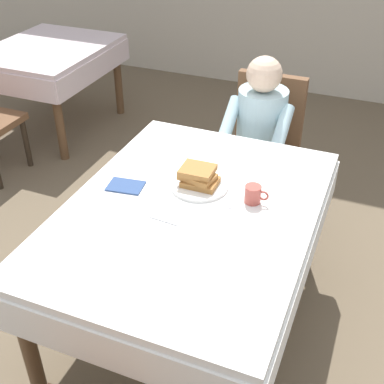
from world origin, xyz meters
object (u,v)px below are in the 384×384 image
at_px(dining_table_main, 190,223).
at_px(fork_left_of_plate, 162,180).
at_px(breakfast_stack, 198,176).
at_px(cup_coffee, 253,194).
at_px(plate_breakfast, 199,185).
at_px(spoon_near_edge, 164,221).
at_px(chair_diner, 264,138).
at_px(background_table_far, 49,60).
at_px(diner_person, 259,129).
at_px(knife_right_of_plate, 236,197).

distance_m(dining_table_main, fork_left_of_plate, 0.28).
height_order(breakfast_stack, cup_coffee, breakfast_stack).
xyz_separation_m(dining_table_main, plate_breakfast, (-0.03, 0.18, 0.10)).
relative_size(fork_left_of_plate, spoon_near_edge, 1.20).
distance_m(cup_coffee, fork_left_of_plate, 0.47).
distance_m(dining_table_main, cup_coffee, 0.32).
xyz_separation_m(breakfast_stack, fork_left_of_plate, (-0.19, -0.02, -0.05)).
xyz_separation_m(dining_table_main, chair_diner, (0.04, 1.17, -0.12)).
xyz_separation_m(chair_diner, breakfast_stack, (-0.07, -0.99, 0.27)).
bearing_deg(spoon_near_edge, plate_breakfast, 86.96).
height_order(plate_breakfast, cup_coffee, cup_coffee).
height_order(cup_coffee, background_table_far, cup_coffee).
relative_size(chair_diner, diner_person, 0.83).
xyz_separation_m(fork_left_of_plate, spoon_near_edge, (0.15, -0.29, 0.00)).
xyz_separation_m(cup_coffee, background_table_far, (-2.22, 1.53, -0.16)).
height_order(diner_person, cup_coffee, diner_person).
distance_m(diner_person, spoon_near_edge, 1.16).
bearing_deg(spoon_near_edge, breakfast_stack, 87.83).
xyz_separation_m(plate_breakfast, spoon_near_edge, (-0.04, -0.31, -0.01)).
height_order(diner_person, background_table_far, diner_person).
height_order(diner_person, fork_left_of_plate, diner_person).
xyz_separation_m(diner_person, knife_right_of_plate, (0.12, -0.85, 0.07)).
height_order(chair_diner, fork_left_of_plate, chair_diner).
xyz_separation_m(chair_diner, knife_right_of_plate, (0.12, -1.01, 0.21)).
height_order(cup_coffee, spoon_near_edge, cup_coffee).
bearing_deg(spoon_near_edge, fork_left_of_plate, 121.35).
distance_m(cup_coffee, knife_right_of_plate, 0.09).
bearing_deg(background_table_far, knife_right_of_plate, -35.45).
relative_size(diner_person, background_table_far, 1.00).
distance_m(plate_breakfast, breakfast_stack, 0.05).
bearing_deg(knife_right_of_plate, fork_left_of_plate, 86.32).
height_order(dining_table_main, spoon_near_edge, spoon_near_edge).
xyz_separation_m(diner_person, spoon_near_edge, (-0.11, -1.15, 0.07)).
bearing_deg(diner_person, plate_breakfast, 85.39).
bearing_deg(diner_person, fork_left_of_plate, 73.25).
relative_size(plate_breakfast, cup_coffee, 2.48).
relative_size(spoon_near_edge, background_table_far, 0.13).
distance_m(chair_diner, knife_right_of_plate, 1.04).
distance_m(fork_left_of_plate, knife_right_of_plate, 0.38).
height_order(chair_diner, knife_right_of_plate, chair_diner).
height_order(plate_breakfast, background_table_far, plate_breakfast).
height_order(dining_table_main, diner_person, diner_person).
bearing_deg(cup_coffee, fork_left_of_plate, 179.17).
distance_m(chair_diner, fork_left_of_plate, 1.06).
height_order(dining_table_main, fork_left_of_plate, fork_left_of_plate).
xyz_separation_m(breakfast_stack, knife_right_of_plate, (0.19, -0.02, -0.05)).
bearing_deg(background_table_far, breakfast_stack, -37.71).
bearing_deg(breakfast_stack, background_table_far, 142.29).
height_order(chair_diner, spoon_near_edge, chair_diner).
bearing_deg(dining_table_main, cup_coffee, 31.40).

